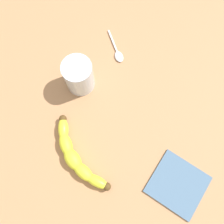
# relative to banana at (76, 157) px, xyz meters

# --- Properties ---
(wooden_tabletop) EXTENTS (1.20, 1.20, 0.03)m
(wooden_tabletop) POSITION_rel_banana_xyz_m (-0.08, -0.05, -0.03)
(wooden_tabletop) COLOR #AE7C52
(wooden_tabletop) RESTS_ON ground
(banana) EXTENTS (0.09, 0.23, 0.04)m
(banana) POSITION_rel_banana_xyz_m (0.00, 0.00, 0.00)
(banana) COLOR yellow
(banana) RESTS_ON wooden_tabletop
(smoothie_glass) EXTENTS (0.08, 0.08, 0.10)m
(smoothie_glass) POSITION_rel_banana_xyz_m (-0.08, -0.19, 0.03)
(smoothie_glass) COLOR silver
(smoothie_glass) RESTS_ON wooden_tabletop
(teaspoon) EXTENTS (0.03, 0.11, 0.01)m
(teaspoon) POSITION_rel_banana_xyz_m (-0.22, -0.23, -0.01)
(teaspoon) COLOR silver
(teaspoon) RESTS_ON wooden_tabletop
(folded_napkin) EXTENTS (0.18, 0.18, 0.01)m
(folded_napkin) POSITION_rel_banana_xyz_m (-0.21, 0.16, -0.02)
(folded_napkin) COLOR slate
(folded_napkin) RESTS_ON wooden_tabletop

